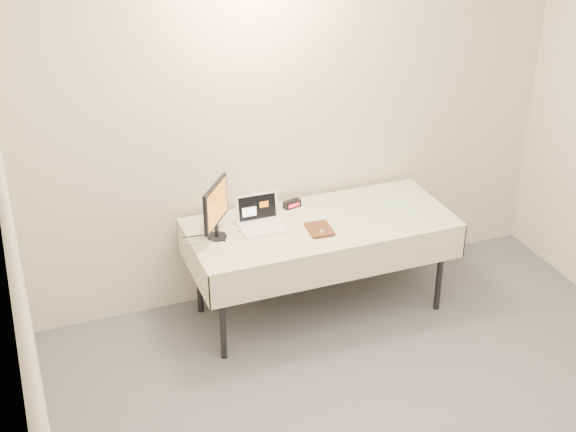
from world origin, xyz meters
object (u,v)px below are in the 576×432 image
object	(u,v)px
laptop	(260,219)
monitor	(216,207)
table	(321,230)
book	(309,218)

from	to	relation	value
laptop	monitor	xyz separation A→B (m)	(-0.33, -0.05, 0.18)
table	monitor	world-z (taller)	monitor
laptop	book	xyz separation A→B (m)	(0.28, -0.20, 0.06)
table	monitor	xyz separation A→B (m)	(-0.74, 0.05, 0.29)
table	book	size ratio (longest dim) A/B	8.63
table	book	xyz separation A→B (m)	(-0.14, -0.11, 0.17)
table	laptop	size ratio (longest dim) A/B	6.10
monitor	book	world-z (taller)	monitor
table	monitor	bearing A→B (deg)	176.50
monitor	book	xyz separation A→B (m)	(0.60, -0.15, -0.12)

